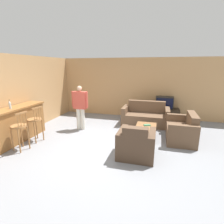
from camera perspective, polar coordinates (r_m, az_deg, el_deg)
ground_plane at (r=4.95m, az=-0.34°, el=-12.08°), size 24.00×24.00×0.00m
wall_back at (r=7.93m, az=6.60°, el=7.84°), size 9.40×0.08×2.60m
wall_left at (r=7.15m, az=-23.44°, el=6.00°), size 0.08×8.53×2.60m
bar_counter at (r=5.93m, az=-29.63°, el=-3.92°), size 0.55×2.32×1.06m
bar_chair_near at (r=5.31m, az=-27.95°, el=-4.99°), size 0.48×0.48×1.09m
bar_chair_mid at (r=5.74m, az=-23.80°, el=-3.10°), size 0.49×0.49×1.09m
couch_far at (r=6.96m, az=10.88°, el=-1.50°), size 1.77×0.89×0.90m
armchair_near at (r=4.49m, az=7.92°, el=-10.58°), size 0.91×0.85×0.88m
loveseat_right at (r=5.81m, az=21.91°, el=-5.62°), size 0.82×1.31×0.87m
coffee_table at (r=5.70m, az=10.98°, el=-5.16°), size 0.64×0.97×0.37m
tv_unit at (r=7.70m, az=16.46°, el=-0.74°), size 1.23×0.51×0.53m
tv at (r=7.59m, az=16.74°, el=2.98°), size 0.70×0.41×0.49m
bottle at (r=5.76m, az=-30.39°, el=2.09°), size 0.06×0.06×0.26m
book_on_table at (r=5.77m, az=11.37°, el=-4.22°), size 0.24×0.19×0.03m
person_by_window at (r=6.29m, az=-10.38°, el=2.09°), size 0.60×0.20×1.58m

